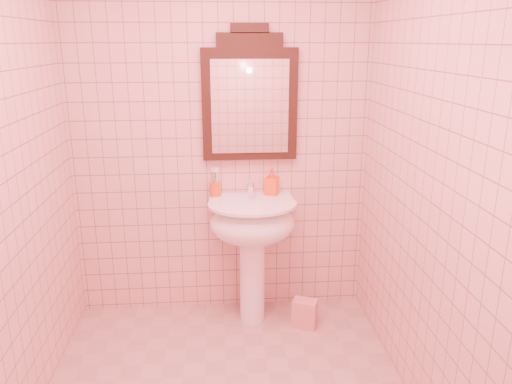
{
  "coord_description": "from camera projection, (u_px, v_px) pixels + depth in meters",
  "views": [
    {
      "loc": [
        -0.02,
        -2.21,
        1.88
      ],
      "look_at": [
        0.2,
        0.55,
        1.03
      ],
      "focal_mm": 35.0,
      "sensor_mm": 36.0,
      "label": 1
    }
  ],
  "objects": [
    {
      "name": "back_wall",
      "position": [
        220.0,
        138.0,
        3.34
      ],
      "size": [
        2.0,
        0.02,
        2.5
      ],
      "primitive_type": "cube",
      "color": "#E1A99D",
      "rests_on": "floor"
    },
    {
      "name": "mirror",
      "position": [
        250.0,
        99.0,
        3.25
      ],
      "size": [
        0.63,
        0.06,
        0.87
      ],
      "color": "black",
      "rests_on": "back_wall"
    },
    {
      "name": "soap_dispenser",
      "position": [
        272.0,
        182.0,
        3.39
      ],
      "size": [
        0.11,
        0.11,
        0.18
      ],
      "primitive_type": "imported",
      "rotation": [
        0.0,
        0.0,
        -0.43
      ],
      "color": "#EA4C13",
      "rests_on": "pedestal_sink"
    },
    {
      "name": "towel",
      "position": [
        305.0,
        313.0,
        3.39
      ],
      "size": [
        0.19,
        0.16,
        0.2
      ],
      "primitive_type": "cube",
      "rotation": [
        0.0,
        0.0,
        -0.37
      ],
      "color": "#D17A83",
      "rests_on": "floor"
    },
    {
      "name": "faucet",
      "position": [
        251.0,
        188.0,
        3.36
      ],
      "size": [
        0.04,
        0.16,
        0.11
      ],
      "color": "white",
      "rests_on": "pedestal_sink"
    },
    {
      "name": "pedestal_sink",
      "position": [
        252.0,
        231.0,
        3.31
      ],
      "size": [
        0.58,
        0.58,
        0.86
      ],
      "color": "white",
      "rests_on": "floor"
    },
    {
      "name": "toothbrush_cup",
      "position": [
        215.0,
        189.0,
        3.37
      ],
      "size": [
        0.07,
        0.07,
        0.17
      ],
      "rotation": [
        0.0,
        0.0,
        -0.37
      ],
      "color": "#E14712",
      "rests_on": "pedestal_sink"
    }
  ]
}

